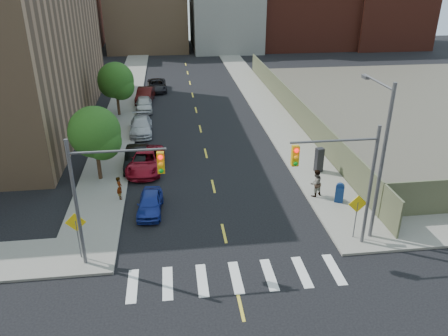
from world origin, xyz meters
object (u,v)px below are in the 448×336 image
object	(u,v)px
parked_car_black	(137,158)
pedestrian_east	(316,183)
parked_car_silver	(141,126)
parked_car_white	(144,104)
parked_car_red	(146,161)
parked_car_grey	(157,85)
pedestrian_west	(119,188)
mailbox	(340,193)
payphone	(319,160)
parked_car_blue	(150,203)
parked_car_maroon	(145,95)

from	to	relation	value
parked_car_black	pedestrian_east	distance (m)	13.70
parked_car_silver	parked_car_white	xyz separation A→B (m)	(0.00, 6.98, 0.02)
parked_car_red	parked_car_grey	distance (m)	23.15
parked_car_grey	pedestrian_west	bearing A→B (deg)	-96.86
parked_car_red	mailbox	distance (m)	14.40
parked_car_silver	parked_car_grey	bearing A→B (deg)	83.75
parked_car_white	parked_car_black	bearing A→B (deg)	-92.12
payphone	pedestrian_east	bearing A→B (deg)	-123.80
parked_car_blue	mailbox	xyz separation A→B (m)	(12.16, -0.47, 0.17)
parked_car_blue	parked_car_white	distance (m)	21.49
mailbox	parked_car_red	bearing A→B (deg)	175.59
pedestrian_east	pedestrian_west	bearing A→B (deg)	-29.91
parked_car_red	payphone	bearing A→B (deg)	-4.37
parked_car_black	parked_car_red	world-z (taller)	parked_car_black
parked_car_maroon	payphone	bearing A→B (deg)	-50.89
payphone	pedestrian_west	bearing A→B (deg)	177.45
parked_car_black	parked_car_maroon	size ratio (longest dim) A/B	0.94
parked_car_blue	parked_car_white	world-z (taller)	parked_car_white
parked_car_blue	mailbox	bearing A→B (deg)	1.54
parked_car_maroon	parked_car_grey	world-z (taller)	parked_car_maroon
parked_car_silver	parked_car_white	distance (m)	6.98
pedestrian_east	payphone	bearing A→B (deg)	-135.98
parked_car_black	parked_car_blue	bearing A→B (deg)	-78.37
parked_car_white	mailbox	size ratio (longest dim) A/B	3.20
parked_car_silver	parked_car_grey	world-z (taller)	parked_car_silver
parked_car_white	pedestrian_west	size ratio (longest dim) A/B	2.73
parked_car_black	pedestrian_west	bearing A→B (deg)	-96.82
parked_car_red	parked_car_black	bearing A→B (deg)	145.27
parked_car_red	pedestrian_east	bearing A→B (deg)	-21.99
parked_car_maroon	parked_car_black	bearing A→B (deg)	-84.15
parked_car_red	parked_car_white	world-z (taller)	parked_car_red
parked_car_red	pedestrian_west	world-z (taller)	pedestrian_west
parked_car_blue	pedestrian_east	bearing A→B (deg)	6.41
payphone	parked_car_silver	bearing A→B (deg)	130.53
parked_car_black	payphone	xyz separation A→B (m)	(13.52, -2.82, 0.33)
parked_car_white	payphone	bearing A→B (deg)	-54.10
parked_car_red	parked_car_maroon	bearing A→B (deg)	97.66
parked_car_blue	parked_car_white	xyz separation A→B (m)	(-1.20, 21.46, 0.10)
pedestrian_west	pedestrian_east	xyz separation A→B (m)	(12.86, -1.26, 0.16)
parked_car_blue	parked_car_maroon	bearing A→B (deg)	96.56
parked_car_maroon	mailbox	size ratio (longest dim) A/B	3.58
pedestrian_west	parked_car_blue	bearing A→B (deg)	-142.60
parked_car_white	parked_car_grey	world-z (taller)	parked_car_white
payphone	parked_car_grey	bearing A→B (deg)	103.64
parked_car_red	parked_car_maroon	world-z (taller)	parked_car_maroon
parked_car_maroon	payphone	distance (m)	24.64
parked_car_maroon	parked_car_blue	bearing A→B (deg)	-81.37
mailbox	payphone	xyz separation A→B (m)	(0.15, 4.65, 0.28)
parked_car_blue	parked_car_grey	world-z (taller)	parked_car_grey
parked_car_blue	pedestrian_east	world-z (taller)	pedestrian_east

